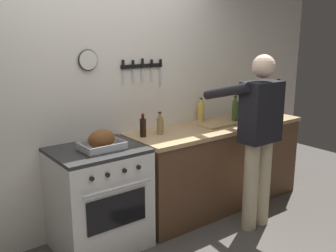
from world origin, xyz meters
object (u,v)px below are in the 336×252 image
Objects in this scene: roasting_pan at (102,141)px; cutting_board at (217,125)px; bottle_cooking_oil at (201,112)px; stove at (99,198)px; person_cook at (258,131)px; bottle_vinegar at (160,125)px; bottle_olive_oil at (235,110)px; bottle_soy_sauce at (143,127)px; bottle_hot_sauce at (161,126)px.

roasting_pan is 0.98× the size of cutting_board.
bottle_cooking_oil reaches higher than roasting_pan.
person_cook is at bearing -22.75° from stove.
person_cook reaches higher than bottle_vinegar.
person_cook is at bearing -119.17° from bottle_olive_oil.
cutting_board is at bearing -3.64° from person_cook.
stove is at bearing -171.43° from bottle_soy_sauce.
bottle_vinegar reaches higher than cutting_board.
stove is at bearing 64.45° from person_cook.
bottle_cooking_oil reaches higher than bottle_hot_sauce.
bottle_soy_sauce is (0.52, 0.08, 0.54)m from stove.
bottle_soy_sauce is at bearing 15.08° from roasting_pan.
cutting_board is 0.35m from bottle_olive_oil.
bottle_hot_sauce is (0.75, 0.11, 0.51)m from stove.
roasting_pan is at bearing -176.92° from bottle_olive_oil.
bottle_vinegar is at bearing 174.05° from cutting_board.
roasting_pan is 1.61× the size of bottle_vinegar.
bottle_vinegar reaches higher than stove.
bottle_soy_sauce is 0.18m from bottle_vinegar.
cutting_board is (1.36, 0.04, -0.07)m from roasting_pan.
bottle_olive_oil reaches higher than bottle_hot_sauce.
bottle_cooking_oil is (0.86, 0.15, 0.02)m from bottle_soy_sauce.
person_cook reaches higher than cutting_board.
roasting_pan is 1.59× the size of bottle_soy_sauce.
bottle_hot_sauce is 0.64m from bottle_cooking_oil.
person_cook is 0.70m from bottle_olive_oil.
bottle_soy_sauce reaches higher than bottle_vinegar.
cutting_board is 2.33× the size of bottle_hot_sauce.
bottle_olive_oil is (1.71, 0.03, 0.57)m from stove.
bottle_vinegar reaches higher than bottle_hot_sauce.
bottle_hot_sauce is 0.60× the size of bottle_cooking_oil.
person_cook is 4.61× the size of cutting_board.
bottle_hot_sauce is 0.70× the size of bottle_vinegar.
bottle_cooking_oil is at bearing 10.33° from bottle_hot_sauce.
bottle_olive_oil reaches higher than bottle_vinegar.
bottle_soy_sauce is at bearing 171.35° from bottle_vinegar.
bottle_vinegar is at bearing -131.91° from bottle_hot_sauce.
bottle_vinegar is at bearing 179.04° from bottle_olive_oil.
roasting_pan is at bearing -178.44° from cutting_board.
bottle_soy_sauce reaches higher than bottle_hot_sauce.
bottle_cooking_oil reaches higher than bottle_vinegar.
bottle_olive_oil reaches higher than cutting_board.
bottle_soy_sauce is (0.50, 0.14, 0.02)m from roasting_pan.
bottle_hot_sauce is at bearing 167.91° from cutting_board.
bottle_hot_sauce is 0.09m from bottle_vinegar.
bottle_vinegar is at bearing -165.48° from bottle_cooking_oil.
bottle_hot_sauce is at bearing 8.64° from stove.
bottle_cooking_oil is (0.00, 0.25, 0.10)m from cutting_board.
bottle_cooking_oil is (1.36, 0.29, 0.03)m from roasting_pan.
bottle_cooking_oil is at bearing 14.52° from bottle_vinegar.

